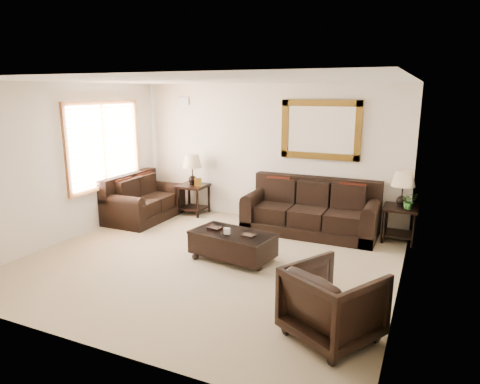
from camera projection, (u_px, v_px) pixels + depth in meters
The scene contains 11 objects.
room at pixel (207, 175), 6.29m from camera, with size 5.51×5.01×2.71m.
window at pixel (105, 145), 8.12m from camera, with size 0.07×1.96×1.66m.
mirror at pixel (320, 130), 7.93m from camera, with size 1.50×0.06×1.10m.
air_vent at pixel (183, 101), 9.02m from camera, with size 0.25×0.02×0.18m, color #999999.
sofa at pixel (311, 213), 7.89m from camera, with size 2.40×1.04×0.98m.
loveseat at pixel (142, 203), 8.72m from camera, with size 0.96×1.61×0.91m.
end_table_left at pixel (193, 175), 8.95m from camera, with size 0.58×0.58×1.28m.
end_table_right at pixel (402, 196), 7.30m from camera, with size 0.57×0.57×1.25m.
coffee_table at pixel (233, 243), 6.60m from camera, with size 1.37×0.89×0.54m.
armchair at pixel (333, 300), 4.45m from camera, with size 0.84×0.79×0.87m, color black.
potted_plant at pixel (409, 203), 7.18m from camera, with size 0.25×0.28×0.22m, color #27581E.
Camera 1 is at (3.00, -5.42, 2.55)m, focal length 32.00 mm.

